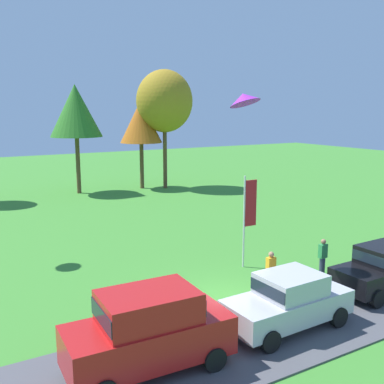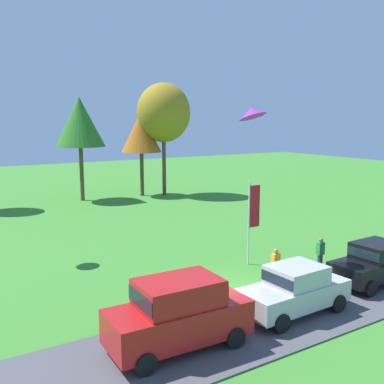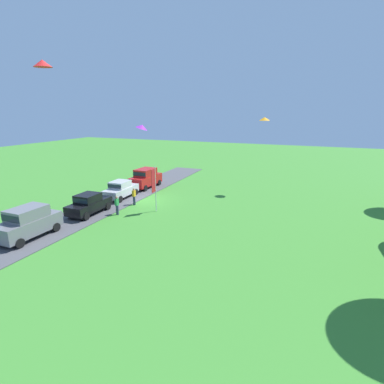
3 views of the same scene
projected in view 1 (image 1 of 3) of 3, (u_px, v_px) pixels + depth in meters
The scene contains 12 objects.
ground_plane at pixel (224, 301), 17.07m from camera, with size 120.00×120.00×0.00m, color #3D842D.
pavement_strip at pixel (272, 331), 14.70m from camera, with size 36.00×4.40×0.06m, color #4C4C51.
car_suv_near_entrance at pixel (149, 328), 12.27m from camera, with size 4.67×2.19×2.28m.
car_sedan_far_end at pixel (289, 299), 14.73m from camera, with size 4.45×2.05×1.84m.
car_sedan_by_flagpole at pixel (384, 267), 17.71m from camera, with size 4.44×2.04×1.84m.
person_beside_suv at pixel (323, 258), 19.35m from camera, with size 0.36×0.24×1.71m.
person_on_lawn at pixel (271, 272), 17.66m from camera, with size 0.36×0.24×1.71m.
tree_far_right at pixel (76, 111), 37.75m from camera, with size 4.38×4.38×9.25m.
tree_far_left at pixel (141, 122), 40.35m from camera, with size 3.78×3.78×7.97m.
tree_right_of_center at pixel (164, 101), 40.17m from camera, with size 5.06×5.06×10.67m.
flag_banner at pixel (248, 209), 20.39m from camera, with size 0.71×0.08×4.26m.
kite_delta_low_drifter at pixel (244, 98), 16.46m from camera, with size 1.16×1.16×0.37m, color purple.
Camera 1 is at (-9.14, -13.23, 7.19)m, focal length 42.00 mm.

